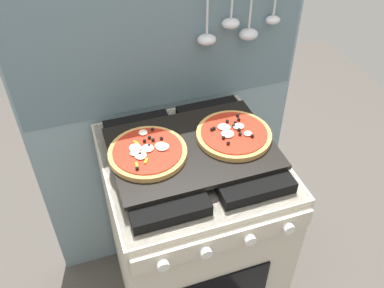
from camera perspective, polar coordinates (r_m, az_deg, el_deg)
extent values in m
cube|color=#7A939E|center=(1.73, -3.58, 3.12)|extent=(1.10, 0.03, 1.55)
cube|color=slate|center=(1.52, -4.00, 14.00)|extent=(1.08, 0.00, 0.56)
cylinder|color=silver|center=(1.49, 2.13, 18.52)|extent=(0.01, 0.01, 0.22)
ellipsoid|color=silver|center=(1.54, 2.00, 14.00)|extent=(0.07, 0.06, 0.04)
ellipsoid|color=silver|center=(1.55, 5.29, 16.01)|extent=(0.07, 0.06, 0.04)
ellipsoid|color=silver|center=(1.60, 7.66, 14.58)|extent=(0.07, 0.06, 0.04)
ellipsoid|color=silver|center=(1.63, 10.93, 16.23)|extent=(0.06, 0.05, 0.03)
cube|color=beige|center=(1.75, 0.00, -12.31)|extent=(0.60, 0.60, 0.86)
cube|color=black|center=(1.44, 0.00, -2.17)|extent=(0.59, 0.59, 0.01)
cube|color=black|center=(1.39, -5.47, -2.65)|extent=(0.24, 0.51, 0.04)
cube|color=black|center=(1.46, 5.21, -0.20)|extent=(0.24, 0.51, 0.04)
cube|color=beige|center=(1.29, 4.57, -12.92)|extent=(0.58, 0.02, 0.07)
cylinder|color=silver|center=(1.24, -3.99, -16.09)|extent=(0.04, 0.02, 0.04)
cylinder|color=silver|center=(1.26, 1.90, -14.51)|extent=(0.04, 0.02, 0.04)
cylinder|color=silver|center=(1.30, 7.86, -12.74)|extent=(0.04, 0.02, 0.04)
cylinder|color=silver|center=(1.34, 12.98, -11.10)|extent=(0.04, 0.02, 0.04)
cube|color=black|center=(1.40, 0.00, -0.56)|extent=(0.54, 0.38, 0.02)
cylinder|color=tan|center=(1.37, -6.04, -1.19)|extent=(0.26, 0.26, 0.02)
cylinder|color=#AD2614|center=(1.36, -6.07, -0.84)|extent=(0.23, 0.23, 0.00)
ellipsoid|color=#F4EACC|center=(1.42, -6.67, 1.57)|extent=(0.03, 0.03, 0.01)
ellipsoid|color=#F4EACC|center=(1.33, -7.02, -1.53)|extent=(0.04, 0.04, 0.01)
ellipsoid|color=#F4EACC|center=(1.36, -4.28, -0.20)|extent=(0.04, 0.04, 0.01)
ellipsoid|color=#F4EACC|center=(1.36, -6.06, -0.57)|extent=(0.04, 0.04, 0.01)
ellipsoid|color=#F4EACC|center=(1.36, -7.74, -0.51)|extent=(0.04, 0.04, 0.01)
ellipsoid|color=#F4EACC|center=(1.36, -4.05, -0.31)|extent=(0.04, 0.04, 0.01)
ellipsoid|color=#F4EACC|center=(1.34, -7.75, -1.35)|extent=(0.03, 0.03, 0.01)
cube|color=gold|center=(1.38, -7.61, 0.17)|extent=(0.02, 0.02, 0.00)
cube|color=gold|center=(1.31, -6.26, -2.28)|extent=(0.02, 0.02, 0.00)
sphere|color=black|center=(1.39, -5.81, 0.92)|extent=(0.01, 0.01, 0.01)
sphere|color=black|center=(1.34, -7.08, -1.36)|extent=(0.01, 0.01, 0.01)
sphere|color=black|center=(1.29, -7.47, -3.28)|extent=(0.01, 0.01, 0.01)
sphere|color=black|center=(1.38, -5.31, 0.59)|extent=(0.01, 0.01, 0.01)
cube|color=gold|center=(1.30, -7.53, -2.85)|extent=(0.01, 0.02, 0.00)
sphere|color=black|center=(1.43, -5.41, 2.02)|extent=(0.01, 0.01, 0.01)
sphere|color=black|center=(1.39, -4.18, 0.80)|extent=(0.01, 0.01, 0.01)
sphere|color=black|center=(1.36, -5.86, -0.22)|extent=(0.01, 0.01, 0.01)
sphere|color=black|center=(1.38, -6.48, 0.45)|extent=(0.01, 0.01, 0.01)
cylinder|color=tan|center=(1.43, 5.69, 1.27)|extent=(0.26, 0.26, 0.02)
cylinder|color=#AD2614|center=(1.43, 5.72, 1.61)|extent=(0.23, 0.23, 0.00)
ellipsoid|color=#F4EACC|center=(1.41, 4.85, 1.40)|extent=(0.04, 0.04, 0.01)
ellipsoid|color=#F4EACC|center=(1.44, 6.35, 2.40)|extent=(0.04, 0.03, 0.01)
ellipsoid|color=#F4EACC|center=(1.42, 7.61, 1.42)|extent=(0.03, 0.03, 0.01)
ellipsoid|color=#F4EACC|center=(1.44, 4.28, 2.36)|extent=(0.04, 0.04, 0.01)
ellipsoid|color=#F4EACC|center=(1.43, 4.57, 2.25)|extent=(0.04, 0.03, 0.01)
sphere|color=black|center=(1.41, 8.21, 1.12)|extent=(0.01, 0.01, 0.01)
sphere|color=black|center=(1.47, 6.38, 3.37)|extent=(0.01, 0.01, 0.01)
sphere|color=black|center=(1.44, 5.69, 2.51)|extent=(0.01, 0.01, 0.01)
sphere|color=black|center=(1.43, 3.02, 2.18)|extent=(0.01, 0.01, 0.01)
sphere|color=black|center=(1.49, 6.22, 3.92)|extent=(0.01, 0.01, 0.01)
sphere|color=black|center=(1.46, 5.91, 2.92)|extent=(0.01, 0.01, 0.01)
sphere|color=black|center=(1.46, 4.82, 3.13)|extent=(0.01, 0.01, 0.01)
sphere|color=black|center=(1.43, 6.37, 2.04)|extent=(0.01, 0.01, 0.01)
sphere|color=black|center=(1.39, 4.31, 0.89)|extent=(0.01, 0.01, 0.01)
sphere|color=black|center=(1.42, 2.71, 2.04)|extent=(0.01, 0.01, 0.01)
sphere|color=black|center=(1.37, 4.95, 0.14)|extent=(0.01, 0.01, 0.01)
sphere|color=black|center=(1.41, 6.55, 1.40)|extent=(0.01, 0.01, 0.01)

